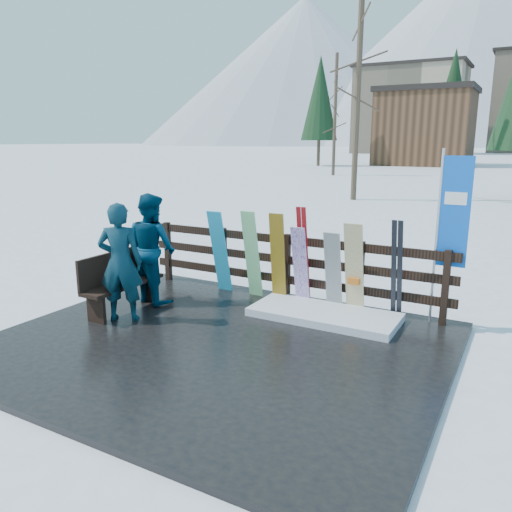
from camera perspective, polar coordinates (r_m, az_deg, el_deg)
The scene contains 16 objects.
ground at distance 7.02m, azimuth -4.44°, elevation -10.37°, with size 700.00×700.00×0.00m, color white.
deck at distance 7.00m, azimuth -4.45°, elevation -10.07°, with size 6.00×5.00×0.08m, color black.
fence at distance 8.61m, azimuth 3.55°, elevation -0.72°, with size 5.60×0.10×1.15m.
snow_patch at distance 7.89m, azimuth 7.78°, elevation -6.64°, with size 2.28×1.00×0.12m, color white.
bench at distance 8.34m, azimuth -15.30°, elevation -2.64°, with size 0.41×1.50×0.97m.
snowboard_0 at distance 8.99m, azimuth -4.15°, elevation 0.48°, with size 0.29×0.03×1.54m, color #22AAD7.
snowboard_1 at distance 8.64m, azimuth -0.46°, elevation 0.17°, with size 0.27×0.03×1.58m, color white.
snowboard_2 at distance 8.41m, azimuth 2.51°, elevation -0.24°, with size 0.26×0.03×1.55m, color #EEA710.
snowboard_3 at distance 8.27m, azimuth 5.09°, elevation -1.19°, with size 0.25×0.03×1.38m, color white.
snowboard_4 at distance 8.06m, azimuth 8.81°, elevation -1.81°, with size 0.26×0.03×1.34m, color black.
snowboard_5 at distance 7.93m, azimuth 11.15°, elevation -1.49°, with size 0.29×0.03×1.52m, color silver.
ski_pair_a at distance 8.28m, azimuth 5.44°, elevation -0.03°, with size 0.16×0.32×1.68m.
ski_pair_b at distance 7.83m, azimuth 15.78°, elevation -1.61°, with size 0.17×0.31×1.58m.
rental_flag at distance 7.75m, azimuth 21.32°, elevation 4.00°, with size 0.45×0.04×2.60m.
person_front at distance 7.80m, azimuth -15.24°, elevation -0.72°, with size 0.66×0.44×1.82m, color #0F474B.
person_back at distance 8.62m, azimuth -11.80°, elevation 0.89°, with size 0.90×0.70×1.86m, color #053653.
Camera 1 is at (3.58, -5.35, 2.79)m, focal length 35.00 mm.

